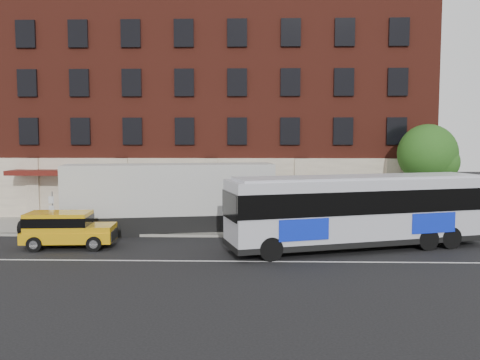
{
  "coord_description": "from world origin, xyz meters",
  "views": [
    {
      "loc": [
        2.87,
        -21.79,
        5.57
      ],
      "look_at": [
        2.11,
        5.5,
        3.24
      ],
      "focal_mm": 37.89,
      "sensor_mm": 36.0,
      "label": 1
    }
  ],
  "objects_px": {
    "shipping_container": "(170,199)",
    "street_tree": "(428,156)",
    "yellow_suv": "(65,227)",
    "sign_pole": "(52,210)",
    "city_bus": "(359,209)"
  },
  "relations": [
    {
      "from": "yellow_suv",
      "to": "street_tree",
      "type": "bearing_deg",
      "value": 17.61
    },
    {
      "from": "street_tree",
      "to": "sign_pole",
      "type": "bearing_deg",
      "value": -171.39
    },
    {
      "from": "shipping_container",
      "to": "yellow_suv",
      "type": "bearing_deg",
      "value": -137.26
    },
    {
      "from": "shipping_container",
      "to": "street_tree",
      "type": "bearing_deg",
      "value": 7.79
    },
    {
      "from": "street_tree",
      "to": "yellow_suv",
      "type": "xyz_separation_m",
      "value": [
        -20.18,
        -6.4,
        -3.37
      ]
    },
    {
      "from": "street_tree",
      "to": "shipping_container",
      "type": "xyz_separation_m",
      "value": [
        -15.55,
        -2.13,
        -2.43
      ]
    },
    {
      "from": "city_bus",
      "to": "yellow_suv",
      "type": "xyz_separation_m",
      "value": [
        -14.75,
        -0.2,
        -0.98
      ]
    },
    {
      "from": "city_bus",
      "to": "street_tree",
      "type": "bearing_deg",
      "value": 48.8
    },
    {
      "from": "sign_pole",
      "to": "shipping_container",
      "type": "xyz_separation_m",
      "value": [
        6.49,
        1.21,
        0.53
      ]
    },
    {
      "from": "city_bus",
      "to": "yellow_suv",
      "type": "bearing_deg",
      "value": -179.21
    },
    {
      "from": "sign_pole",
      "to": "shipping_container",
      "type": "distance_m",
      "value": 6.62
    },
    {
      "from": "sign_pole",
      "to": "shipping_container",
      "type": "bearing_deg",
      "value": 10.55
    },
    {
      "from": "city_bus",
      "to": "shipping_container",
      "type": "relative_size",
      "value": 1.11
    },
    {
      "from": "street_tree",
      "to": "shipping_container",
      "type": "relative_size",
      "value": 0.51
    },
    {
      "from": "street_tree",
      "to": "city_bus",
      "type": "bearing_deg",
      "value": -131.2
    }
  ]
}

